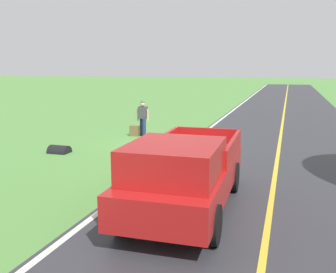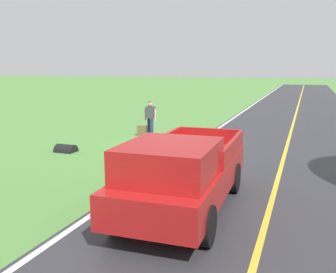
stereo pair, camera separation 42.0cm
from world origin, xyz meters
TOP-DOWN VIEW (x-y plane):
  - ground_plane at (0.00, 0.00)m, footprint 200.00×200.00m
  - road_surface at (-4.77, 0.00)m, footprint 7.97×120.00m
  - lane_edge_line at (-0.97, 0.00)m, footprint 0.16×117.60m
  - lane_centre_line at (-4.77, 0.00)m, footprint 0.14×117.60m
  - hitchhiker_walking at (1.65, -1.32)m, footprint 0.62×0.51m
  - suitcase_carried at (2.07, -1.23)m, footprint 0.46×0.21m
  - pickup_truck_passing at (-2.85, 7.56)m, footprint 2.20×5.45m
  - drainage_culvert at (3.49, 3.07)m, footprint 0.80×0.60m

SIDE VIEW (x-z plane):
  - ground_plane at x=0.00m, z-range 0.00..0.00m
  - drainage_culvert at x=3.49m, z-range -0.30..0.30m
  - road_surface at x=-4.77m, z-range 0.00..0.00m
  - lane_edge_line at x=-0.97m, z-range 0.00..0.01m
  - lane_centre_line at x=-4.77m, z-range 0.00..0.01m
  - suitcase_carried at x=2.07m, z-range 0.00..0.51m
  - pickup_truck_passing at x=-2.85m, z-range 0.06..1.88m
  - hitchhiker_walking at x=1.65m, z-range 0.11..1.85m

